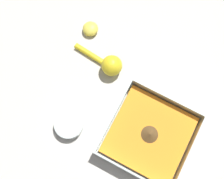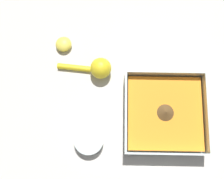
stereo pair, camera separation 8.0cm
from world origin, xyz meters
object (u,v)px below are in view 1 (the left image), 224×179
at_px(spice_bowl, 69,124).
at_px(lemon_half, 90,29).
at_px(lemon_squeezer, 109,64).
at_px(square_dish, 149,135).

relative_size(spice_bowl, lemon_half, 1.70).
relative_size(lemon_squeezer, lemon_half, 3.40).
bearing_deg(lemon_squeezer, square_dish, -28.33).
bearing_deg(lemon_squeezer, lemon_half, 149.08).
distance_m(spice_bowl, lemon_squeezer, 0.22).
distance_m(lemon_squeezer, lemon_half, 0.14).
height_order(spice_bowl, lemon_squeezer, lemon_squeezer).
relative_size(square_dish, spice_bowl, 2.79).
bearing_deg(lemon_half, lemon_squeezer, 53.71).
height_order(spice_bowl, lemon_half, spice_bowl).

